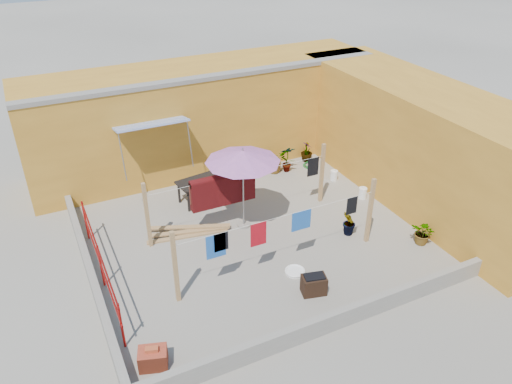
# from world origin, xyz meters

# --- Properties ---
(ground) EXTENTS (80.00, 80.00, 0.00)m
(ground) POSITION_xyz_m (0.00, 0.00, 0.00)
(ground) COLOR #9E998E
(ground) RESTS_ON ground
(wall_back) EXTENTS (11.00, 3.27, 3.21)m
(wall_back) POSITION_xyz_m (0.50, 4.69, 1.61)
(wall_back) COLOR gold
(wall_back) RESTS_ON ground
(wall_right) EXTENTS (2.40, 9.00, 3.20)m
(wall_right) POSITION_xyz_m (5.20, 0.00, 1.60)
(wall_right) COLOR gold
(wall_right) RESTS_ON ground
(parapet_front) EXTENTS (8.30, 0.16, 0.44)m
(parapet_front) POSITION_xyz_m (0.00, -3.58, 0.22)
(parapet_front) COLOR gray
(parapet_front) RESTS_ON ground
(parapet_left) EXTENTS (0.16, 7.30, 0.44)m
(parapet_left) POSITION_xyz_m (-4.08, 0.00, 0.22)
(parapet_left) COLOR gray
(parapet_left) RESTS_ON ground
(red_railing) EXTENTS (0.05, 4.20, 1.10)m
(red_railing) POSITION_xyz_m (-3.85, -0.20, 0.72)
(red_railing) COLOR #A51210
(red_railing) RESTS_ON ground
(clothesline_rig) EXTENTS (5.09, 2.35, 1.80)m
(clothesline_rig) POSITION_xyz_m (-0.40, 0.52, 1.08)
(clothesline_rig) COLOR tan
(clothesline_rig) RESTS_ON ground
(patio_umbrella) EXTENTS (1.96, 1.96, 2.28)m
(patio_umbrella) POSITION_xyz_m (-0.02, 0.59, 2.05)
(patio_umbrella) COLOR gray
(patio_umbrella) RESTS_ON ground
(outdoor_table) EXTENTS (1.54, 0.93, 0.68)m
(outdoor_table) POSITION_xyz_m (-0.51, 2.30, 0.61)
(outdoor_table) COLOR black
(outdoor_table) RESTS_ON ground
(brick_stack) EXTENTS (0.62, 0.53, 0.46)m
(brick_stack) POSITION_xyz_m (-3.48, -2.90, 0.20)
(brick_stack) COLOR #AD4128
(brick_stack) RESTS_ON ground
(lumber_pile) EXTENTS (2.20, 0.94, 0.14)m
(lumber_pile) POSITION_xyz_m (-1.46, 0.88, 0.07)
(lumber_pile) COLOR tan
(lumber_pile) RESTS_ON ground
(brazier) EXTENTS (0.60, 0.47, 0.48)m
(brazier) POSITION_xyz_m (0.26, -2.48, 0.23)
(brazier) COLOR black
(brazier) RESTS_ON ground
(white_basin) EXTENTS (0.48, 0.48, 0.08)m
(white_basin) POSITION_xyz_m (0.23, -1.71, 0.04)
(white_basin) COLOR white
(white_basin) RESTS_ON ground
(water_jug_a) EXTENTS (0.24, 0.24, 0.37)m
(water_jug_a) POSITION_xyz_m (3.70, 0.40, 0.16)
(water_jug_a) COLOR white
(water_jug_a) RESTS_ON ground
(water_jug_b) EXTENTS (0.23, 0.23, 0.36)m
(water_jug_b) POSITION_xyz_m (3.56, 1.68, 0.16)
(water_jug_b) COLOR white
(water_jug_b) RESTS_ON ground
(green_hose) EXTENTS (0.52, 0.52, 0.08)m
(green_hose) POSITION_xyz_m (3.41, 2.80, 0.03)
(green_hose) COLOR #176B26
(green_hose) RESTS_ON ground
(plant_back_a) EXTENTS (0.80, 0.74, 0.75)m
(plant_back_a) POSITION_xyz_m (2.16, 2.96, 0.37)
(plant_back_a) COLOR #1C5E1A
(plant_back_a) RESTS_ON ground
(plant_back_b) EXTENTS (0.42, 0.42, 0.69)m
(plant_back_b) POSITION_xyz_m (3.47, 3.20, 0.35)
(plant_back_b) COLOR #1C5E1A
(plant_back_b) RESTS_ON ground
(plant_right_a) EXTENTS (0.52, 0.40, 0.89)m
(plant_right_a) POSITION_xyz_m (2.54, 2.83, 0.45)
(plant_right_a) COLOR #1C5E1A
(plant_right_a) RESTS_ON ground
(plant_right_b) EXTENTS (0.48, 0.51, 0.73)m
(plant_right_b) POSITION_xyz_m (2.24, -0.98, 0.36)
(plant_right_b) COLOR #1C5E1A
(plant_right_b) RESTS_ON ground
(plant_right_c) EXTENTS (0.69, 0.73, 0.65)m
(plant_right_c) POSITION_xyz_m (3.70, -2.11, 0.32)
(plant_right_c) COLOR #1C5E1A
(plant_right_c) RESTS_ON ground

